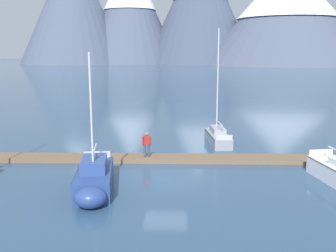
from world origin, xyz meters
name	(u,v)px	position (x,y,z in m)	size (l,w,h in m)	color
ground_plane	(166,180)	(0.00, 0.00, 0.00)	(700.00, 700.00, 0.00)	#2D4C6B
mountain_west_summit	(73,2)	(-58.79, 208.63, 34.38)	(61.21, 61.21, 67.17)	#4C566B
mountain_central_massif	(130,6)	(-27.27, 216.11, 32.92)	(57.82, 57.82, 62.06)	#4C566B
mountain_east_summit	(287,10)	(59.70, 198.59, 28.73)	(93.64, 93.64, 53.75)	#4C566B
dock	(167,159)	(0.00, 4.00, 0.14)	(28.07, 1.83, 0.30)	brown
sailboat_second_berth	(94,179)	(-3.69, -1.96, 0.69)	(2.44, 6.06, 7.24)	navy
sailboat_mid_dock_port	(217,135)	(3.87, 9.60, 0.56)	(1.83, 6.08, 9.02)	#93939E
person_on_dock	(147,143)	(-1.37, 3.82, 1.26)	(0.57, 0.31, 1.69)	#384256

